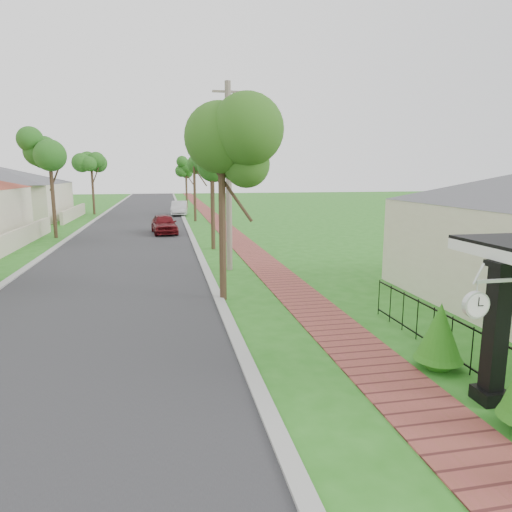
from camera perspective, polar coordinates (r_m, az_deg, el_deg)
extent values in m
plane|color=#276E1A|center=(8.49, -4.01, -17.38)|extent=(160.00, 160.00, 0.00)
cube|color=#28282B|center=(27.82, -15.48, 1.89)|extent=(7.00, 120.00, 0.02)
cube|color=#9E9E99|center=(27.78, -7.96, 2.16)|extent=(0.30, 120.00, 0.10)
cube|color=#9E9E99|center=(28.33, -22.86, 1.60)|extent=(0.30, 120.00, 0.10)
cube|color=brown|center=(28.05, -2.64, 2.33)|extent=(1.50, 120.00, 0.03)
cube|color=black|center=(8.88, 27.78, -8.51)|extent=(0.30, 0.30, 2.52)
cube|color=black|center=(9.29, 27.16, -15.20)|extent=(0.48, 0.48, 0.24)
cube|color=black|center=(8.59, 28.46, -0.89)|extent=(0.42, 0.42, 0.10)
cube|color=black|center=(9.92, 25.58, -8.28)|extent=(0.03, 8.00, 0.03)
cube|color=black|center=(10.19, 25.22, -12.55)|extent=(0.03, 8.00, 0.03)
cylinder|color=black|center=(9.58, 27.78, -11.98)|extent=(0.02, 0.02, 1.00)
cylinder|color=black|center=(10.07, 25.38, -10.71)|extent=(0.02, 0.02, 1.00)
cylinder|color=black|center=(10.57, 23.21, -9.54)|extent=(0.02, 0.02, 1.00)
cylinder|color=black|center=(11.09, 21.26, -8.47)|extent=(0.02, 0.02, 1.00)
cylinder|color=black|center=(11.63, 19.50, -7.49)|extent=(0.02, 0.02, 1.00)
cylinder|color=black|center=(12.17, 17.90, -6.58)|extent=(0.02, 0.02, 1.00)
cylinder|color=black|center=(12.73, 16.44, -5.76)|extent=(0.02, 0.02, 1.00)
cylinder|color=black|center=(13.30, 15.12, -5.00)|extent=(0.02, 0.02, 1.00)
cylinder|color=#382619|center=(23.64, -5.44, 6.32)|extent=(0.22, 0.22, 4.55)
sphere|color=#184B14|center=(23.59, -5.54, 12.16)|extent=(1.70, 1.70, 1.70)
cylinder|color=#382619|center=(37.56, -7.67, 8.06)|extent=(0.22, 0.22, 4.90)
sphere|color=#184B14|center=(37.55, -7.77, 12.01)|extent=(1.70, 1.70, 1.70)
cylinder|color=#382619|center=(51.55, -8.69, 8.27)|extent=(0.22, 0.22, 4.20)
sphere|color=#184B14|center=(51.51, -8.76, 10.74)|extent=(1.70, 1.70, 1.70)
cylinder|color=#382619|center=(30.22, -24.04, 6.70)|extent=(0.22, 0.22, 4.90)
sphere|color=#184B14|center=(30.20, -24.41, 11.60)|extent=(1.70, 1.70, 1.70)
cylinder|color=#382619|center=(45.96, -19.71, 7.75)|extent=(0.22, 0.22, 4.55)
sphere|color=#184B14|center=(45.94, -19.89, 10.75)|extent=(1.70, 1.70, 1.70)
sphere|color=#196614|center=(10.21, 21.80, -11.36)|extent=(0.75, 0.75, 0.75)
cone|color=#196614|center=(10.02, 22.01, -8.46)|extent=(0.85, 0.85, 1.09)
cube|color=#BFB299|center=(28.72, -26.75, 2.42)|extent=(0.25, 10.00, 1.00)
cube|color=#BFB299|center=(42.30, -21.81, 5.02)|extent=(0.25, 10.00, 1.00)
imported|color=#570D11|center=(30.25, -11.41, 3.93)|extent=(1.87, 3.85, 1.26)
imported|color=#BDBCBF|center=(43.06, -9.56, 5.90)|extent=(1.68, 4.03, 1.30)
cylinder|color=#382619|center=(14.07, -4.21, 2.92)|extent=(0.22, 0.22, 4.25)
sphere|color=#31631C|center=(13.96, -4.34, 12.10)|extent=(2.11, 2.11, 2.11)
cylinder|color=gray|center=(18.37, -3.43, 9.62)|extent=(0.24, 0.24, 7.40)
cube|color=gray|center=(18.62, -3.55, 19.83)|extent=(1.20, 0.08, 0.08)
cube|color=silver|center=(8.06, 27.90, -2.75)|extent=(0.72, 0.05, 0.05)
cylinder|color=silver|center=(7.89, 25.89, -4.07)|extent=(0.02, 0.02, 0.31)
cylinder|color=silver|center=(7.94, 25.77, -5.51)|extent=(0.43, 0.10, 0.43)
cylinder|color=white|center=(7.90, 26.01, -5.61)|extent=(0.37, 0.01, 0.37)
cylinder|color=white|center=(7.98, 25.54, -5.41)|extent=(0.37, 0.01, 0.37)
cube|color=black|center=(7.87, 26.09, -5.16)|extent=(0.01, 0.01, 0.14)
cube|color=black|center=(7.92, 26.29, -5.60)|extent=(0.09, 0.01, 0.02)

